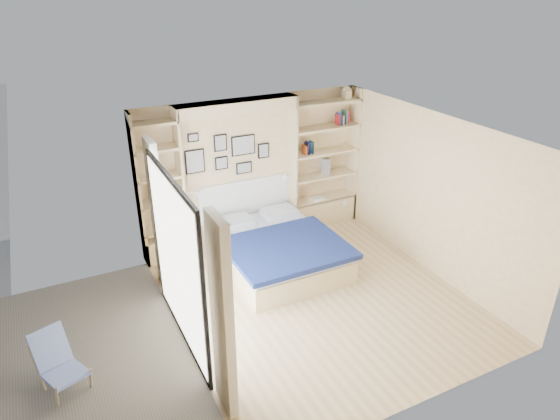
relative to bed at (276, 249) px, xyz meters
name	(u,v)px	position (x,y,z in m)	size (l,w,h in m)	color
ground	(315,297)	(0.10, -1.08, -0.28)	(4.50, 4.50, 0.00)	tan
room_shell	(248,197)	(-0.28, 0.44, 0.80)	(4.50, 4.50, 4.50)	beige
bed	(276,249)	(0.00, 0.00, 0.00)	(1.78, 2.27, 1.07)	beige
photo_gallery	(227,153)	(-0.35, 1.15, 1.32)	(1.48, 0.02, 0.82)	black
reading_lamps	(241,185)	(-0.20, 0.92, 0.82)	(1.92, 0.12, 0.15)	silver
shelf_decor	(314,138)	(1.23, 0.99, 1.41)	(3.61, 0.23, 2.03)	#973816
deck	(50,377)	(-3.50, -1.08, -0.28)	(3.20, 4.00, 0.05)	#746856
deck_chair	(58,362)	(-3.36, -1.26, 0.04)	(0.62, 0.78, 0.69)	tan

